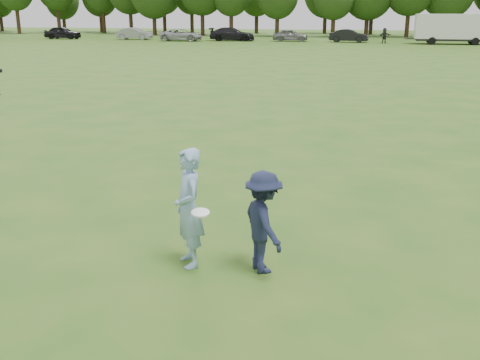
{
  "coord_description": "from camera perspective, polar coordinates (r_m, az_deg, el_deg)",
  "views": [
    {
      "loc": [
        2.96,
        -7.06,
        3.82
      ],
      "look_at": [
        1.06,
        1.57,
        1.1
      ],
      "focal_mm": 42.0,
      "sensor_mm": 36.0,
      "label": 1
    }
  ],
  "objects": [
    {
      "name": "car_f",
      "position": [
        68.05,
        11.0,
        14.18
      ],
      "size": [
        4.56,
        1.97,
        1.46
      ],
      "primitive_type": "imported",
      "rotation": [
        0.0,
        0.0,
        1.47
      ],
      "color": "black",
      "rests_on": "ground"
    },
    {
      "name": "ground",
      "position": [
        8.55,
        -9.4,
        -9.67
      ],
      "size": [
        200.0,
        200.0,
        0.0
      ],
      "primitive_type": "plane",
      "color": "#285919",
      "rests_on": "ground"
    },
    {
      "name": "car_c",
      "position": [
        69.91,
        -5.98,
        14.44
      ],
      "size": [
        5.22,
        2.69,
        1.41
      ],
      "primitive_type": "imported",
      "rotation": [
        0.0,
        0.0,
        1.64
      ],
      "color": "#A2A2A6",
      "rests_on": "ground"
    },
    {
      "name": "thrower",
      "position": [
        8.52,
        -5.24,
        -2.86
      ],
      "size": [
        0.73,
        0.8,
        1.84
      ],
      "primitive_type": "imported",
      "rotation": [
        0.0,
        0.0,
        -1.01
      ],
      "color": "#84A9CD",
      "rests_on": "ground"
    },
    {
      "name": "car_e",
      "position": [
        69.07,
        5.15,
        14.44
      ],
      "size": [
        4.3,
        1.97,
        1.43
      ],
      "primitive_type": "imported",
      "rotation": [
        0.0,
        0.0,
        1.64
      ],
      "color": "slate",
      "rests_on": "ground"
    },
    {
      "name": "car_b",
      "position": [
        73.78,
        -10.67,
        14.4
      ],
      "size": [
        4.46,
        1.65,
        1.46
      ],
      "primitive_type": "imported",
      "rotation": [
        0.0,
        0.0,
        1.59
      ],
      "color": "gray",
      "rests_on": "ground"
    },
    {
      "name": "defender",
      "position": [
        8.33,
        2.4,
        -4.3
      ],
      "size": [
        1.04,
        1.16,
        1.56
      ],
      "primitive_type": "imported",
      "rotation": [
        0.0,
        0.0,
        2.16
      ],
      "color": "#1A203A",
      "rests_on": "ground"
    },
    {
      "name": "cargo_trailer",
      "position": [
        67.19,
        20.85,
        14.27
      ],
      "size": [
        9.0,
        2.75,
        3.2
      ],
      "color": "silver",
      "rests_on": "ground"
    },
    {
      "name": "player_far_d",
      "position": [
        66.97,
        14.47,
        14.02
      ],
      "size": [
        1.57,
        1.31,
        1.69
      ],
      "primitive_type": "imported",
      "rotation": [
        0.0,
        0.0,
        0.61
      ],
      "color": "#262626",
      "rests_on": "ground"
    },
    {
      "name": "car_a",
      "position": [
        77.66,
        -17.57,
        14.08
      ],
      "size": [
        4.6,
        1.88,
        1.56
      ],
      "primitive_type": "imported",
      "rotation": [
        0.0,
        0.0,
        1.58
      ],
      "color": "black",
      "rests_on": "ground"
    },
    {
      "name": "car_d",
      "position": [
        69.76,
        -0.81,
        14.59
      ],
      "size": [
        5.62,
        2.74,
        1.58
      ],
      "primitive_type": "imported",
      "rotation": [
        0.0,
        0.0,
        1.67
      ],
      "color": "black",
      "rests_on": "ground"
    },
    {
      "name": "disc_in_play",
      "position": [
        8.13,
        -4.04,
        -3.33
      ],
      "size": [
        0.29,
        0.28,
        0.08
      ],
      "color": "white",
      "rests_on": "ground"
    }
  ]
}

